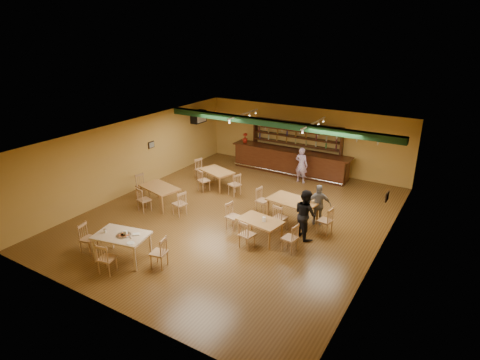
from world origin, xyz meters
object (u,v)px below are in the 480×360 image
Objects in this scene: dining_table_a at (217,179)px; near_table at (123,247)px; dining_table_b at (292,211)px; bar_counter at (290,161)px; dining_table_d at (260,230)px; patron_bar at (301,165)px; patron_right_a at (305,214)px; dining_table_c at (160,196)px.

near_table is at bearing -63.77° from dining_table_a.
near_table is (-3.28, -4.81, -0.01)m from dining_table_b.
bar_counter reaches higher than dining_table_b.
dining_table_a is 0.96× the size of near_table.
dining_table_d is 0.91× the size of near_table.
patron_bar is (2.01, 8.55, 0.39)m from near_table.
dining_table_a is 0.87× the size of dining_table_b.
bar_counter is 3.44× the size of patron_right_a.
dining_table_a is 4.85m from dining_table_d.
dining_table_c is 3.84m from near_table.
dining_table_b reaches higher than dining_table_a.
dining_table_c is at bearing 40.55° from patron_right_a.
dining_table_a is 0.88× the size of patron_right_a.
patron_bar is (-0.90, 5.42, 0.45)m from dining_table_d.
dining_table_b is at bearing 113.92° from patron_bar.
patron_bar is at bearing -41.61° from bar_counter.
dining_table_d is at bearing 104.63° from patron_bar.
dining_table_c is 6.27m from patron_bar.
patron_right_a is (5.71, 0.54, 0.45)m from dining_table_c.
dining_table_b is (2.20, -4.56, -0.15)m from bar_counter.
patron_bar is (-1.27, 3.74, 0.38)m from dining_table_b.
dining_table_a reaches higher than dining_table_d.
dining_table_d is (1.83, -6.24, -0.22)m from bar_counter.
dining_table_a is 3.74m from patron_bar.
dining_table_d is at bearing -94.02° from dining_table_b.
dining_table_b is at bearing -0.06° from dining_table_a.
bar_counter is 3.91× the size of dining_table_a.
dining_table_b is 1.20m from patron_right_a.
bar_counter reaches higher than near_table.
dining_table_d is at bearing -20.71° from dining_table_a.
patron_bar reaches higher than near_table.
bar_counter is 6.51m from dining_table_d.
dining_table_b is 1.21× the size of dining_table_d.
patron_right_a is at bearing 119.69° from patron_bar.
bar_counter is 6.15m from patron_right_a.
patron_bar is 0.96× the size of patron_right_a.
near_table is at bearing -51.33° from dining_table_c.
dining_table_d is 0.87× the size of patron_bar.
patron_right_a reaches higher than dining_table_b.
patron_right_a is (4.93, -2.18, 0.47)m from dining_table_a.
dining_table_c is (-4.91, -1.34, -0.04)m from dining_table_b.
near_table is at bearing -124.20° from dining_table_d.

